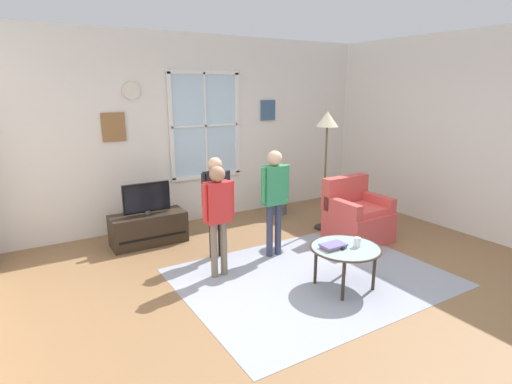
% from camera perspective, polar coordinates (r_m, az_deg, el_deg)
% --- Properties ---
extents(ground_plane, '(6.59, 6.12, 0.02)m').
position_cam_1_polar(ground_plane, '(4.68, 7.45, -12.66)').
color(ground_plane, olive).
extents(back_wall, '(5.99, 0.17, 2.90)m').
position_cam_1_polar(back_wall, '(6.63, -7.66, 8.60)').
color(back_wall, silver).
rests_on(back_wall, ground_plane).
extents(side_wall_right, '(0.12, 5.52, 2.90)m').
position_cam_1_polar(side_wall_right, '(6.59, 29.30, 6.83)').
color(side_wall_right, silver).
rests_on(side_wall_right, ground_plane).
extents(area_rug, '(2.91, 2.25, 0.01)m').
position_cam_1_polar(area_rug, '(4.81, 7.83, -11.70)').
color(area_rug, '#999EAD').
rests_on(area_rug, ground_plane).
extents(tv_stand, '(1.01, 0.44, 0.43)m').
position_cam_1_polar(tv_stand, '(5.86, -14.78, -4.96)').
color(tv_stand, '#2D2319').
rests_on(tv_stand, ground_plane).
extents(television, '(0.64, 0.08, 0.43)m').
position_cam_1_polar(television, '(5.73, -15.06, -0.79)').
color(television, '#4C4C4C').
rests_on(television, tv_stand).
extents(armchair, '(0.76, 0.74, 0.87)m').
position_cam_1_polar(armchair, '(5.98, 13.88, -3.40)').
color(armchair, '#D14C47').
rests_on(armchair, ground_plane).
extents(coffee_table, '(0.76, 0.76, 0.46)m').
position_cam_1_polar(coffee_table, '(4.50, 12.39, -7.90)').
color(coffee_table, '#99B2B7').
rests_on(coffee_table, ground_plane).
extents(book_stack, '(0.27, 0.17, 0.05)m').
position_cam_1_polar(book_stack, '(4.43, 10.75, -7.42)').
color(book_stack, '#906E4B').
rests_on(book_stack, coffee_table).
extents(cup, '(0.07, 0.07, 0.10)m').
position_cam_1_polar(cup, '(4.50, 13.97, -6.84)').
color(cup, white).
rests_on(cup, coffee_table).
extents(remote_near_books, '(0.09, 0.14, 0.02)m').
position_cam_1_polar(remote_near_books, '(4.43, 11.40, -7.63)').
color(remote_near_books, black).
rests_on(remote_near_books, coffee_table).
extents(person_red_shirt, '(0.39, 0.18, 1.29)m').
position_cam_1_polar(person_red_shirt, '(4.54, -5.33, -2.35)').
color(person_red_shirt, '#726656').
rests_on(person_red_shirt, ground_plane).
extents(person_black_shirt, '(0.39, 0.18, 1.29)m').
position_cam_1_polar(person_black_shirt, '(5.08, -5.66, -0.52)').
color(person_black_shirt, black).
rests_on(person_black_shirt, ground_plane).
extents(person_green_shirt, '(0.41, 0.19, 1.37)m').
position_cam_1_polar(person_green_shirt, '(5.09, 2.59, 0.12)').
color(person_green_shirt, '#333851').
rests_on(person_green_shirt, ground_plane).
extents(potted_plant_by_window, '(0.33, 0.33, 0.68)m').
position_cam_1_polar(potted_plant_by_window, '(6.94, 3.28, 0.07)').
color(potted_plant_by_window, '#4C565B').
rests_on(potted_plant_by_window, ground_plane).
extents(floor_lamp, '(0.32, 0.32, 1.78)m').
position_cam_1_polar(floor_lamp, '(6.09, 9.89, 8.36)').
color(floor_lamp, black).
rests_on(floor_lamp, ground_plane).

